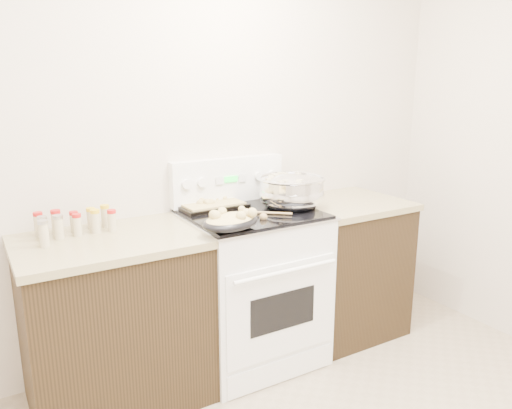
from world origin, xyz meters
TOP-DOWN VIEW (x-y plane):
  - room_shell at (0.00, 0.00)m, footprint 4.10×3.60m
  - counter_left at (-0.48, 1.43)m, footprint 0.93×0.67m
  - counter_right at (1.08, 1.43)m, footprint 0.73×0.67m
  - kitchen_range at (0.35, 1.42)m, footprint 0.78×0.73m
  - mixing_bowl at (0.62, 1.41)m, footprint 0.48×0.48m
  - roasting_pan at (0.08, 1.17)m, footprint 0.38×0.31m
  - baking_sheet at (0.20, 1.65)m, footprint 0.41×0.29m
  - wooden_spoon at (0.36, 1.28)m, footprint 0.21×0.18m
  - blue_ladle at (0.69, 1.37)m, footprint 0.24×0.19m
  - spice_jars at (-0.63, 1.57)m, footprint 0.39×0.24m

SIDE VIEW (x-z plane):
  - counter_left at x=-0.48m, z-range 0.00..0.92m
  - counter_right at x=1.08m, z-range 0.00..0.92m
  - kitchen_range at x=0.35m, z-range -0.12..1.10m
  - wooden_spoon at x=0.36m, z-range 0.93..0.98m
  - baking_sheet at x=0.20m, z-range 0.93..0.99m
  - blue_ladle at x=0.69m, z-range 0.93..1.03m
  - spice_jars at x=-0.63m, z-range 0.92..1.05m
  - roasting_pan at x=0.08m, z-range 0.93..1.05m
  - mixing_bowl at x=0.62m, z-range 0.92..1.16m
  - room_shell at x=0.00m, z-range 0.33..3.08m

